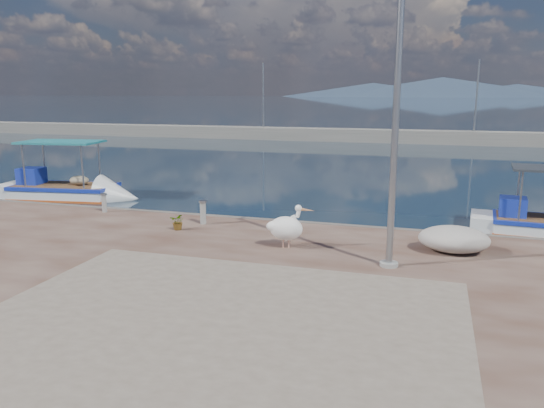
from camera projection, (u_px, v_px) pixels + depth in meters
The scene contains 11 objects.
ground at pixel (226, 287), 12.89m from camera, with size 1400.00×1400.00×0.00m, color #162635.
quay_patch at pixel (216, 323), 9.70m from camera, with size 9.00×7.00×0.01m, color gray.
breakwater at pixel (384, 136), 50.20m from camera, with size 120.00×2.20×7.50m.
mountains at pixel (437, 88), 617.83m from camera, with size 370.00×280.00×22.00m.
boat_left at pixel (63, 193), 23.70m from camera, with size 6.41×2.88×2.98m.
pelican at pixel (287, 228), 14.30m from camera, with size 1.26×0.73×1.20m.
lamp_post at pixel (395, 130), 12.24m from camera, with size 0.44×0.96×7.00m.
bollard_near at pixel (203, 211), 16.96m from camera, with size 0.25×0.25×0.76m.
bollard_far at pixel (104, 202), 18.65m from camera, with size 0.22×0.22×0.67m.
potted_plant at pixel (178, 222), 16.25m from camera, with size 0.47×0.41×0.52m, color #33722D.
net_pile_d at pixel (454, 239), 13.98m from camera, with size 1.84×1.38×0.69m, color #B9B2AB.
Camera 1 is at (4.63, -11.34, 4.64)m, focal length 35.00 mm.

